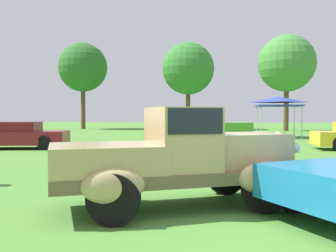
# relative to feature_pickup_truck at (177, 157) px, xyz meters

# --- Properties ---
(ground_plane) EXTENTS (120.00, 120.00, 0.00)m
(ground_plane) POSITION_rel_feature_pickup_truck_xyz_m (0.61, -0.16, -0.86)
(ground_plane) COLOR #4C8433
(feature_pickup_truck) EXTENTS (4.30, 3.06, 1.70)m
(feature_pickup_truck) POSITION_rel_feature_pickup_truck_xyz_m (0.00, 0.00, 0.00)
(feature_pickup_truck) COLOR brown
(feature_pickup_truck) RESTS_ON ground_plane
(show_car_burgundy) EXTENTS (4.18, 2.40, 1.22)m
(show_car_burgundy) POSITION_rel_feature_pickup_truck_xyz_m (-8.25, 9.52, -0.26)
(show_car_burgundy) COLOR maroon
(show_car_burgundy) RESTS_ON ground_plane
(show_car_lime) EXTENTS (4.29, 2.59, 1.22)m
(show_car_lime) POSITION_rel_feature_pickup_truck_xyz_m (1.12, 9.79, -0.26)
(show_car_lime) COLOR #60C62D
(show_car_lime) RESTS_ON ground_plane
(spectator_by_row) EXTENTS (0.41, 0.26, 1.69)m
(spectator_by_row) POSITION_rel_feature_pickup_truck_xyz_m (-1.52, 7.36, 0.05)
(spectator_by_row) COLOR #9E998E
(spectator_by_row) RESTS_ON ground_plane
(canopy_tent_left_field) EXTENTS (2.79, 2.79, 2.71)m
(canopy_tent_left_field) POSITION_rel_feature_pickup_truck_xyz_m (4.40, 19.22, 1.56)
(canopy_tent_left_field) COLOR #B7B7BC
(canopy_tent_left_field) RESTS_ON ground_plane
(treeline_far_left) EXTENTS (5.01, 5.01, 8.85)m
(treeline_far_left) POSITION_rel_feature_pickup_truck_xyz_m (-13.51, 30.75, 5.45)
(treeline_far_left) COLOR brown
(treeline_far_left) RESTS_ON ground_plane
(treeline_mid_left) EXTENTS (5.26, 5.26, 8.76)m
(treeline_mid_left) POSITION_rel_feature_pickup_truck_xyz_m (-2.71, 31.60, 5.25)
(treeline_mid_left) COLOR brown
(treeline_mid_left) RESTS_ON ground_plane
(treeline_center) EXTENTS (5.18, 5.18, 8.75)m
(treeline_center) POSITION_rel_feature_pickup_truck_xyz_m (6.51, 29.09, 5.27)
(treeline_center) COLOR brown
(treeline_center) RESTS_ON ground_plane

